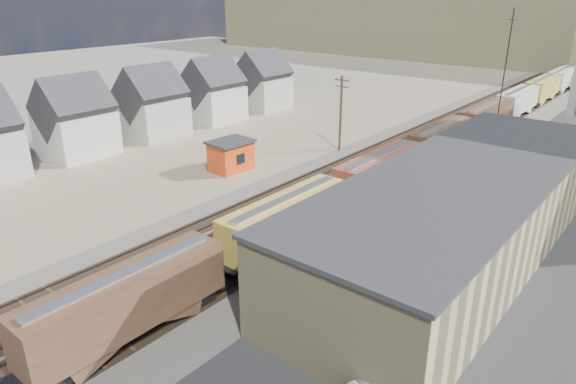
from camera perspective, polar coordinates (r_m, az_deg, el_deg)
The scene contains 10 objects.
ground at distance 37.25m, azimuth -21.15°, elevation -13.17°, with size 300.00×300.00×0.00m, color #6B6356.
ballast_bed at distance 72.43m, azimuth 14.89°, elevation 4.67°, with size 18.00×200.00×0.06m, color #4C4742.
dirt_yard at distance 74.81m, azimuth -2.51°, elevation 5.91°, with size 24.00×180.00×0.03m, color #86745C.
rail_tracks at distance 72.63m, azimuth 14.51°, elevation 4.82°, with size 11.40×200.00×0.24m.
freight_train at distance 73.79m, azimuth 19.05°, elevation 6.75°, with size 3.00×119.74×4.46m.
warehouse at distance 44.06m, azimuth 18.99°, elevation -1.86°, with size 12.40×40.40×7.25m.
utility_pole_north at distance 68.22m, azimuth 5.88°, elevation 8.84°, with size 2.20×0.32×10.00m.
radio_mast at distance 77.65m, azimuth 22.85°, elevation 11.74°, with size 1.20×0.16×18.00m.
townhouse_row at distance 74.81m, azimuth -18.58°, elevation 8.22°, with size 8.15×68.16×10.47m.
maintenance_shed at distance 61.50m, azimuth -6.36°, elevation 4.09°, with size 4.26×5.32×3.69m.
Camera 1 is at (28.02, -13.60, 20.43)m, focal length 32.00 mm.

